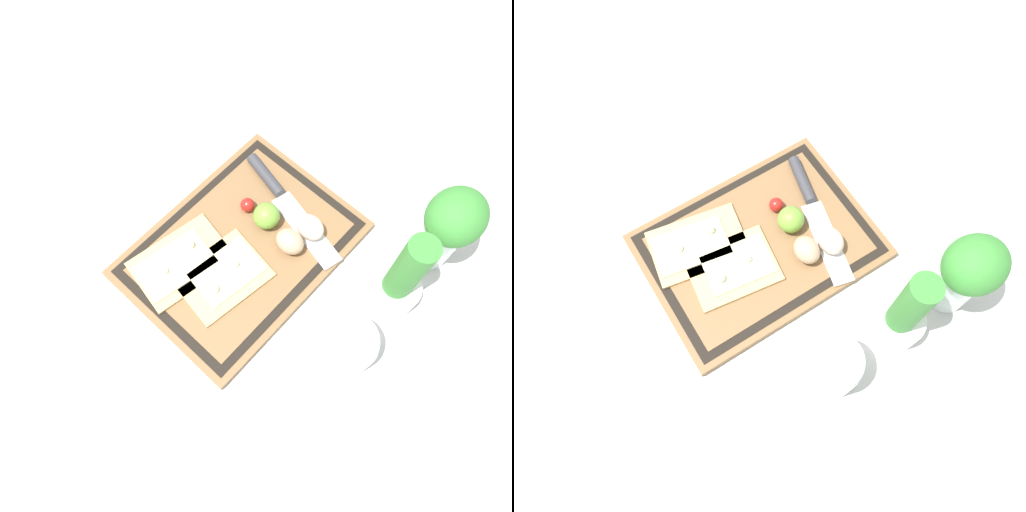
% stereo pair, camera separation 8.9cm
% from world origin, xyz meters
% --- Properties ---
extents(ground_plane, '(6.00, 6.00, 0.00)m').
position_xyz_m(ground_plane, '(0.00, 0.00, 0.00)').
color(ground_plane, silver).
extents(cutting_board, '(0.42, 0.30, 0.02)m').
position_xyz_m(cutting_board, '(0.00, 0.00, 0.01)').
color(cutting_board, brown).
rests_on(cutting_board, ground_plane).
extents(pizza_slice_near, '(0.19, 0.15, 0.02)m').
position_xyz_m(pizza_slice_near, '(0.10, -0.06, 0.03)').
color(pizza_slice_near, tan).
rests_on(pizza_slice_near, cutting_board).
extents(pizza_slice_far, '(0.17, 0.14, 0.02)m').
position_xyz_m(pizza_slice_far, '(0.06, 0.02, 0.03)').
color(pizza_slice_far, tan).
rests_on(pizza_slice_far, cutting_board).
extents(knife, '(0.09, 0.27, 0.02)m').
position_xyz_m(knife, '(-0.13, -0.03, 0.03)').
color(knife, silver).
rests_on(knife, cutting_board).
extents(egg_brown, '(0.04, 0.06, 0.04)m').
position_xyz_m(egg_brown, '(-0.06, 0.06, 0.04)').
color(egg_brown, tan).
rests_on(egg_brown, cutting_board).
extents(egg_pink, '(0.04, 0.06, 0.04)m').
position_xyz_m(egg_pink, '(-0.11, 0.07, 0.04)').
color(egg_pink, beige).
rests_on(egg_pink, cutting_board).
extents(lime, '(0.05, 0.05, 0.05)m').
position_xyz_m(lime, '(-0.07, -0.00, 0.05)').
color(lime, '#70A838').
rests_on(lime, cutting_board).
extents(cherry_tomato_red, '(0.03, 0.03, 0.03)m').
position_xyz_m(cherry_tomato_red, '(-0.07, -0.05, 0.03)').
color(cherry_tomato_red, red).
rests_on(cherry_tomato_red, cutting_board).
extents(herb_pot, '(0.09, 0.09, 0.22)m').
position_xyz_m(herb_pot, '(-0.12, 0.26, 0.08)').
color(herb_pot, white).
rests_on(herb_pot, ground_plane).
extents(sauce_jar, '(0.09, 0.09, 0.10)m').
position_xyz_m(sauce_jar, '(0.02, 0.26, 0.04)').
color(sauce_jar, silver).
rests_on(sauce_jar, ground_plane).
extents(herb_glass, '(0.11, 0.10, 0.19)m').
position_xyz_m(herb_glass, '(-0.23, 0.26, 0.12)').
color(herb_glass, silver).
rests_on(herb_glass, ground_plane).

